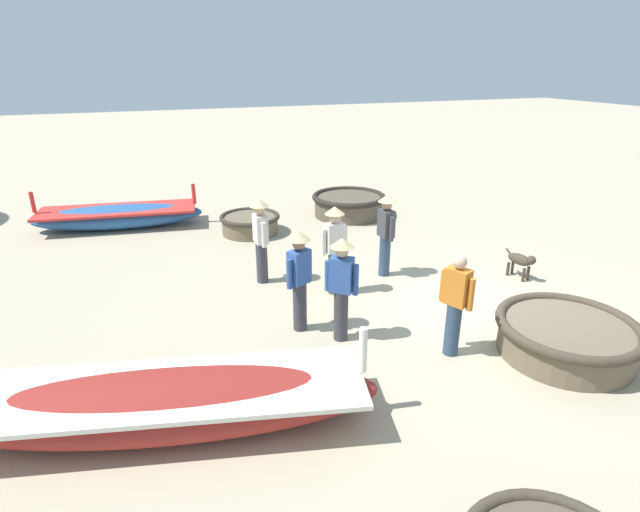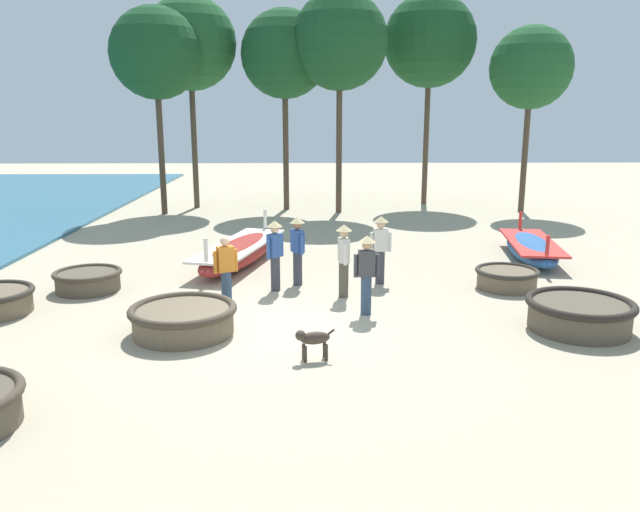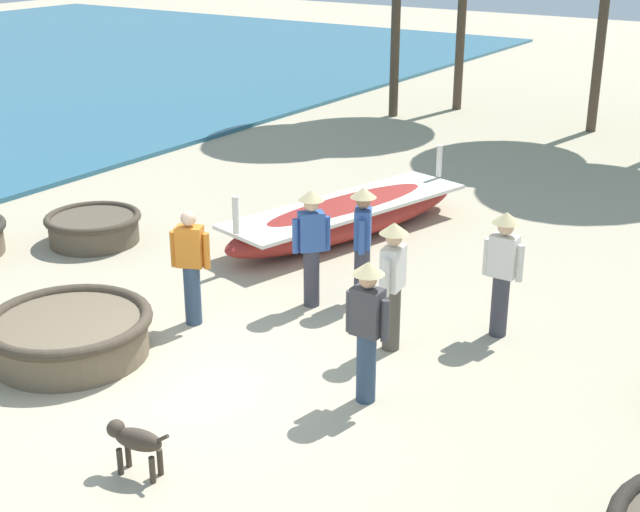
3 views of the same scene
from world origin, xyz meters
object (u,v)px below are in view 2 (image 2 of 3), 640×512
coracle_nearest (183,318)px  fisherman_by_coracle (275,251)px  dog (313,339)px  tree_right_mid (531,68)px  fisherman_hauling (381,245)px  tree_center (156,54)px  fisherman_with_hat (297,246)px  coracle_front_left (88,280)px  fisherman_crouching (366,270)px  long_boat_red_hull (531,248)px  tree_left_mid (190,44)px  fisherman_standing_right (226,271)px  tree_tall_back (430,41)px  coracle_far_right (507,278)px  tree_leftmost (285,55)px  long_boat_ochre_hull (240,252)px  tree_rightmost (340,42)px  fisherman_standing_left (344,256)px  coracle_tilted (579,313)px

coracle_nearest → fisherman_by_coracle: (1.60, 2.90, 0.65)m
dog → tree_right_mid: 18.95m
fisherman_hauling → tree_center: size_ratio=0.21×
fisherman_by_coracle → fisherman_with_hat: bearing=43.5°
coracle_front_left → fisherman_crouching: fisherman_crouching is taller
long_boat_red_hull → tree_left_mid: bearing=138.4°
fisherman_standing_right → dog: fisherman_standing_right is taller
fisherman_by_coracle → fisherman_hauling: same height
tree_left_mid → long_boat_red_hull: bearing=-41.6°
fisherman_standing_right → tree_tall_back: tree_tall_back is taller
long_boat_red_hull → dog: (-6.33, -7.39, 0.06)m
coracle_nearest → fisherman_hauling: (4.13, 3.48, 0.65)m
fisherman_with_hat → tree_tall_back: tree_tall_back is taller
coracle_far_right → dog: bearing=-137.2°
fisherman_crouching → tree_leftmost: bearing=98.4°
fisherman_with_hat → fisherman_hauling: bearing=2.4°
fisherman_with_hat → tree_leftmost: bearing=93.2°
fisherman_standing_right → fisherman_by_coracle: bearing=54.3°
fisherman_with_hat → tree_center: bearing=117.4°
fisherman_hauling → fisherman_standing_right: bearing=-151.2°
long_boat_ochre_hull → tree_rightmost: (3.18, 9.01, 6.47)m
fisherman_standing_left → coracle_far_right: bearing=9.2°
tree_left_mid → fisherman_by_coracle: bearing=-72.7°
tree_left_mid → coracle_nearest: bearing=-81.1°
long_boat_red_hull → fisherman_crouching: bearing=-136.4°
coracle_tilted → coracle_front_left: bearing=164.4°
fisherman_standing_left → coracle_front_left: bearing=174.0°
fisherman_with_hat → tree_center: 13.39m
coracle_tilted → fisherman_standing_left: size_ratio=1.22×
long_boat_ochre_hull → coracle_nearest: bearing=-94.9°
coracle_tilted → tree_leftmost: 17.65m
coracle_nearest → long_boat_ochre_hull: (0.48, 5.60, 0.03)m
tree_left_mid → tree_right_mid: (13.83, -1.56, -1.06)m
fisherman_by_coracle → tree_right_mid: tree_right_mid is taller
coracle_front_left → fisherman_by_coracle: 4.47m
coracle_tilted → dog: bearing=-164.7°
fisherman_with_hat → tree_rightmost: (1.55, 11.22, 5.86)m
coracle_nearest → fisherman_by_coracle: fisherman_by_coracle is taller
fisherman_hauling → fisherman_standing_left: bearing=-130.6°
fisherman_crouching → fisherman_with_hat: bearing=122.3°
coracle_far_right → fisherman_standing_right: bearing=-167.4°
long_boat_red_hull → tree_tall_back: 12.89m
coracle_nearest → fisherman_with_hat: 4.05m
fisherman_standing_left → tree_right_mid: size_ratio=0.22×
fisherman_by_coracle → tree_tall_back: tree_tall_back is taller
fisherman_standing_right → tree_left_mid: tree_left_mid is taller
coracle_nearest → fisherman_by_coracle: 3.38m
coracle_nearest → tree_left_mid: tree_left_mid is taller
long_boat_red_hull → tree_right_mid: bearing=73.2°
fisherman_with_hat → dog: (0.32, -4.73, -0.59)m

